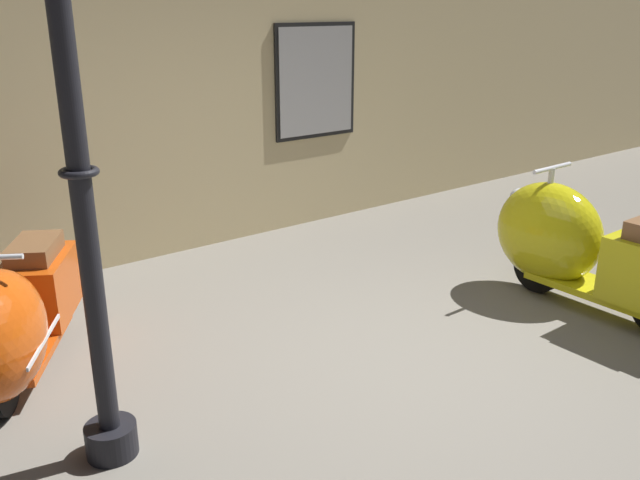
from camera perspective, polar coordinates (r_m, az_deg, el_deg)
The scene contains 5 objects.
ground_plane at distance 4.61m, azimuth 8.05°, elevation -11.29°, with size 60.00×60.00×0.00m, color slate.
showroom_back_wall at distance 6.64m, azimuth -11.61°, elevation 14.42°, with size 18.00×0.24×3.61m.
scooter_0 at distance 4.67m, azimuth -24.60°, elevation -6.21°, with size 1.24×1.66×1.01m.
scooter_1 at distance 5.76m, azimuth 21.13°, elevation -0.52°, with size 0.60×1.82×1.10m.
lamppost at distance 3.37m, azimuth -19.91°, elevation 6.80°, with size 0.29×0.29×3.01m.
Camera 1 is at (-2.86, -2.75, 2.34)m, focal length 37.77 mm.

